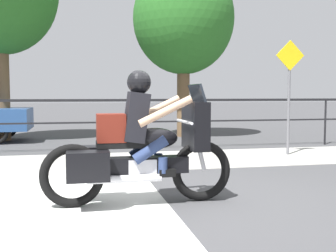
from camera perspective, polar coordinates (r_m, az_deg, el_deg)
name	(u,v)px	position (r m, az deg, el deg)	size (l,w,h in m)	color
ground_plane	(188,203)	(5.27, 2.74, -10.38)	(120.00, 120.00, 0.00)	#424244
sidewalk_band	(145,160)	(8.54, -3.13, -4.66)	(44.00, 2.40, 0.01)	#A8A59E
crosswalk_band	(45,216)	(4.93, -16.33, -11.57)	(2.87, 6.00, 0.01)	silver
fence_railing	(134,110)	(10.09, -4.64, 2.19)	(36.00, 0.05, 1.23)	black
motorcycle	(139,146)	(5.10, -3.94, -2.74)	(2.34, 0.76, 1.63)	black
street_sign	(289,85)	(9.59, 16.10, 5.41)	(0.66, 0.06, 2.50)	slate
tree_behind_sign	(183,19)	(13.52, 2.11, 14.24)	(3.15, 3.15, 5.42)	brown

